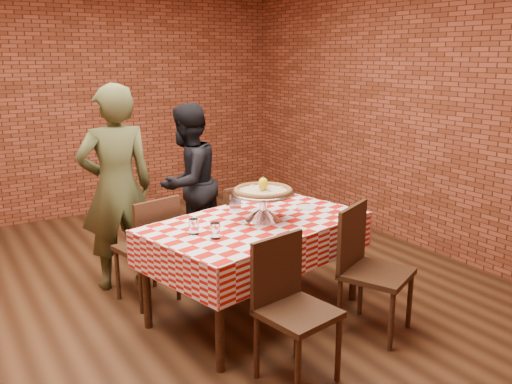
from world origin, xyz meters
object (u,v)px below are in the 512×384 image
(pizza, at_px, (263,191))
(diner_olive, at_px, (117,188))
(pizza_stand, at_px, (263,206))
(diner_black, at_px, (188,183))
(table, at_px, (256,268))
(water_glass_left, at_px, (215,231))
(chair_near_right, at_px, (377,272))
(chair_far_left, at_px, (146,248))
(chair_near_left, at_px, (298,314))
(water_glass_right, at_px, (194,226))
(chair_far_right, at_px, (229,229))
(condiment_caddy, at_px, (233,201))

(pizza, height_order, diner_olive, diner_olive)
(pizza_stand, relative_size, diner_black, 0.32)
(table, distance_m, water_glass_left, 0.65)
(chair_near_right, distance_m, chair_far_left, 1.83)
(chair_near_left, bearing_deg, water_glass_right, 98.18)
(chair_far_right, bearing_deg, water_glass_right, 36.35)
(chair_far_right, bearing_deg, diner_black, -88.98)
(pizza, distance_m, condiment_caddy, 0.39)
(pizza, xyz_separation_m, water_glass_left, (-0.50, -0.18, -0.17))
(table, height_order, chair_near_right, chair_near_right)
(condiment_caddy, xyz_separation_m, chair_far_right, (0.21, 0.46, -0.40))
(pizza, distance_m, diner_black, 1.40)
(condiment_caddy, distance_m, chair_near_right, 1.25)
(table, distance_m, pizza, 0.61)
(chair_near_right, distance_m, diner_olive, 2.24)
(chair_near_right, relative_size, chair_far_left, 1.04)
(pizza_stand, bearing_deg, chair_near_right, -53.16)
(chair_near_left, bearing_deg, chair_far_left, 93.91)
(pizza_stand, relative_size, pizza, 1.10)
(pizza, distance_m, chair_near_right, 1.01)
(water_glass_right, distance_m, chair_far_left, 0.80)
(table, bearing_deg, pizza_stand, -9.79)
(diner_olive, bearing_deg, chair_far_right, 167.65)
(chair_near_right, bearing_deg, condiment_caddy, 94.49)
(table, distance_m, diner_olive, 1.39)
(pizza_stand, distance_m, diner_black, 1.38)
(chair_near_left, distance_m, diner_olive, 2.06)
(water_glass_left, xyz_separation_m, water_glass_right, (-0.08, 0.16, 0.00))
(pizza, relative_size, water_glass_right, 4.08)
(chair_near_left, distance_m, chair_near_right, 0.85)
(chair_near_left, relative_size, diner_olive, 0.51)
(table, bearing_deg, diner_olive, 123.46)
(water_glass_left, xyz_separation_m, chair_near_right, (1.02, -0.52, -0.35))
(pizza_stand, relative_size, water_glass_right, 4.47)
(water_glass_right, height_order, chair_far_right, water_glass_right)
(chair_near_left, relative_size, diner_black, 0.59)
(chair_far_right, xyz_separation_m, diner_olive, (-0.92, 0.28, 0.45))
(water_glass_right, relative_size, chair_far_right, 0.13)
(pizza, distance_m, water_glass_right, 0.61)
(chair_near_left, bearing_deg, water_glass_left, 95.69)
(table, relative_size, pizza_stand, 3.34)
(water_glass_right, bearing_deg, chair_far_right, 48.32)
(pizza, xyz_separation_m, chair_near_left, (-0.31, -0.88, -0.53))
(condiment_caddy, bearing_deg, chair_near_left, -94.61)
(condiment_caddy, xyz_separation_m, diner_olive, (-0.72, 0.73, 0.05))
(pizza_stand, height_order, water_glass_right, pizza_stand)
(pizza_stand, relative_size, chair_near_right, 0.52)
(water_glass_left, bearing_deg, chair_near_left, -74.91)
(chair_far_right, height_order, diner_black, diner_black)
(pizza_stand, relative_size, chair_far_right, 0.56)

